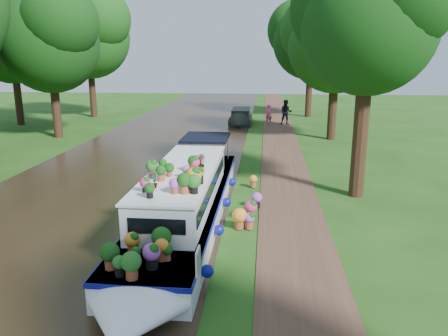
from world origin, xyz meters
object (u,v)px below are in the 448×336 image
at_px(pedestrian_pink, 269,115).
at_px(plant_boat, 184,200).
at_px(pedestrian_dark, 286,112).
at_px(second_boat, 241,117).

bearing_deg(pedestrian_pink, plant_boat, -117.76).
bearing_deg(plant_boat, pedestrian_dark, 79.32).
distance_m(second_boat, pedestrian_pink, 2.36).
relative_size(pedestrian_pink, pedestrian_dark, 0.81).
xyz_separation_m(second_boat, pedestrian_dark, (3.58, -0.52, 0.52)).
height_order(pedestrian_pink, pedestrian_dark, pedestrian_dark).
relative_size(plant_boat, second_boat, 2.24).
bearing_deg(pedestrian_pink, pedestrian_dark, -15.51).
bearing_deg(pedestrian_dark, plant_boat, -95.29).
xyz_separation_m(plant_boat, pedestrian_dark, (4.08, 21.60, 0.14)).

